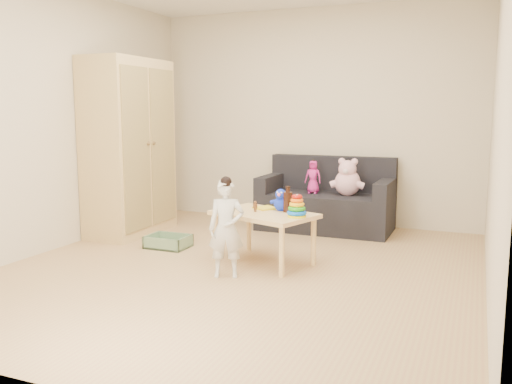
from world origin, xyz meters
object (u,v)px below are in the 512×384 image
at_px(play_table, 264,238).
at_px(toddler, 226,230).
at_px(wardrobe, 129,148).
at_px(sofa, 325,212).

relative_size(play_table, toddler, 1.12).
xyz_separation_m(wardrobe, toddler, (1.71, -1.08, -0.57)).
xyz_separation_m(sofa, toddler, (-0.28, -2.07, 0.19)).
bearing_deg(toddler, sofa, 60.12).
bearing_deg(play_table, sofa, 84.65).
xyz_separation_m(wardrobe, play_table, (1.85, -0.59, -0.73)).
height_order(wardrobe, toddler, wardrobe).
bearing_deg(sofa, wardrobe, -153.25).
relative_size(wardrobe, toddler, 2.43).
distance_m(play_table, toddler, 0.54).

